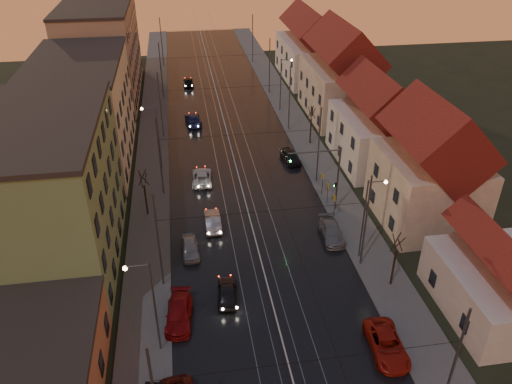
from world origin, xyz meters
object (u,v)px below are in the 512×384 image
driving_car_0 (227,292)px  parked_left_2 (179,313)px  parked_right_1 (332,232)px  driving_car_4 (188,82)px  street_lamp_3 (283,79)px  driving_car_3 (193,119)px  street_lamp_0 (149,299)px  traffic_light_mast (329,172)px  street_lamp_2 (155,131)px  parked_left_3 (190,248)px  parked_right_0 (387,344)px  driving_car_2 (202,177)px  street_lamp_1 (368,212)px  driving_car_1 (213,221)px  parked_right_2 (290,157)px

driving_car_0 → parked_left_2: bearing=31.7°
parked_right_1 → driving_car_4: bearing=106.9°
street_lamp_3 → driving_car_3: (-13.52, -3.04, -4.17)m
street_lamp_3 → parked_left_2: 44.65m
driving_car_4 → street_lamp_0: bearing=84.1°
street_lamp_3 → driving_car_0: (-12.59, -39.43, -4.22)m
driving_car_4 → parked_left_2: bearing=85.7°
traffic_light_mast → driving_car_3: bearing=116.4°
street_lamp_0 → street_lamp_2: same height
parked_left_2 → parked_left_3: parked_left_2 is taller
driving_car_4 → parked_right_0: 61.66m
street_lamp_0 → driving_car_2: street_lamp_0 is taller
traffic_light_mast → street_lamp_1: bearing=-82.1°
street_lamp_2 → parked_right_1: size_ratio=1.73×
driving_car_3 → street_lamp_1: bearing=107.6°
street_lamp_0 → street_lamp_1: size_ratio=1.00×
driving_car_3 → driving_car_1: bearing=86.6°
driving_car_4 → traffic_light_mast: bearing=105.3°
street_lamp_2 → parked_left_2: (1.72, -25.28, -4.20)m
driving_car_2 → parked_right_1: (11.45, -12.75, 0.03)m
driving_car_0 → parked_left_2: size_ratio=0.83×
parked_left_3 → parked_right_1: 13.41m
driving_car_0 → driving_car_1: bearing=-82.0°
street_lamp_0 → street_lamp_1: (18.21, 8.00, 0.00)m
street_lamp_2 → driving_car_3: (4.69, 12.96, -4.17)m
driving_car_1 → driving_car_4: size_ratio=1.02×
street_lamp_0 → street_lamp_1: 19.89m
street_lamp_2 → traffic_light_mast: bearing=-35.1°
driving_car_2 → parked_right_1: parked_right_1 is taller
street_lamp_2 → parked_right_2: (15.86, -0.65, -4.17)m
street_lamp_3 → driving_car_0: street_lamp_3 is taller
street_lamp_2 → driving_car_1: bearing=-67.9°
driving_car_0 → parked_right_1: (10.69, 6.75, 0.01)m
street_lamp_1 → traffic_light_mast: bearing=97.9°
driving_car_4 → parked_right_1: 47.99m
driving_car_3 → street_lamp_0: bearing=78.8°
street_lamp_1 → parked_right_2: street_lamp_1 is taller
parked_right_0 → parked_right_2: size_ratio=1.19×
traffic_light_mast → parked_right_1: bearing=-99.5°
traffic_light_mast → parked_right_1: (-0.78, -4.67, -3.93)m
street_lamp_1 → parked_right_1: (-1.90, 3.32, -4.21)m
driving_car_4 → parked_right_0: bearing=99.6°
street_lamp_2 → street_lamp_3: 24.24m
driving_car_0 → street_lamp_2: bearing=-70.2°
street_lamp_3 → driving_car_2: street_lamp_3 is taller
driving_car_4 → parked_left_2: driving_car_4 is taller
street_lamp_0 → driving_car_3: (4.69, 40.96, -4.17)m
traffic_light_mast → street_lamp_0: bearing=-136.9°
street_lamp_1 → parked_left_2: (-16.49, -5.28, -4.20)m
street_lamp_3 → parked_left_3: (-15.30, -33.04, -4.24)m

